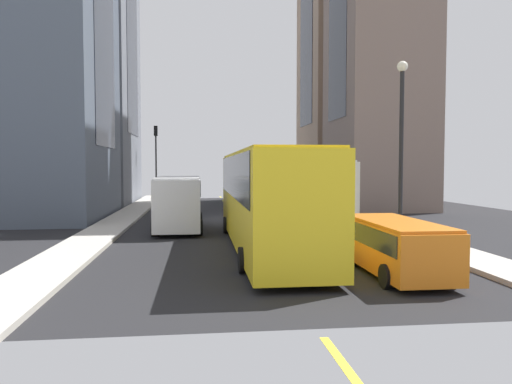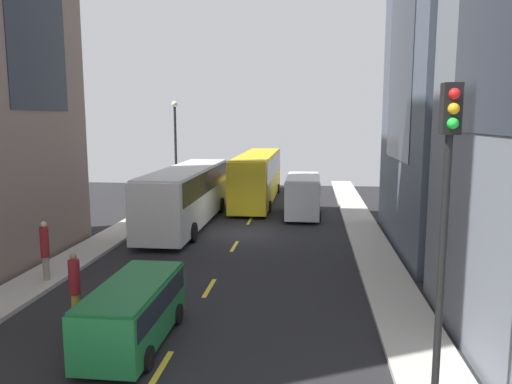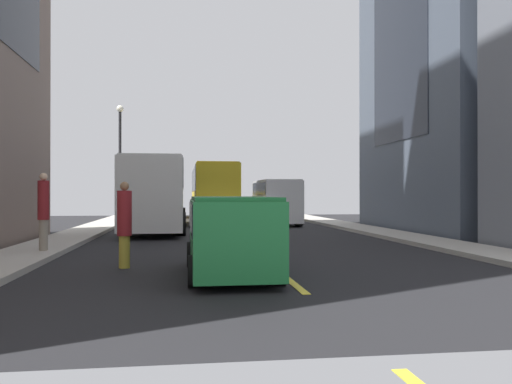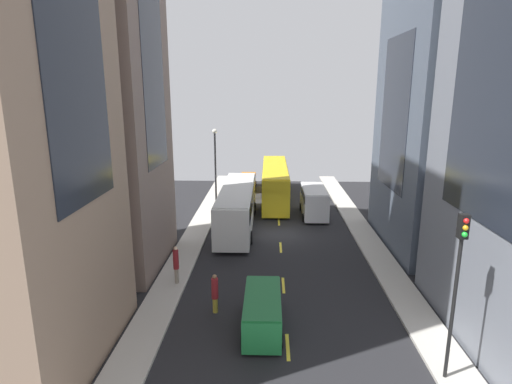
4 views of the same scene
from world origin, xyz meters
TOP-DOWN VIEW (x-y plane):
  - ground_plane at (0.00, 0.00)m, footprint 39.05×39.05m
  - sidewalk_west at (-6.59, 0.00)m, footprint 1.87×44.00m
  - sidewalk_east at (6.59, 0.00)m, footprint 1.87×44.00m
  - lane_stripe_0 at (0.00, -21.00)m, footprint 0.16×2.00m
  - lane_stripe_1 at (0.00, -15.00)m, footprint 0.16×2.00m
  - lane_stripe_2 at (0.00, -9.00)m, footprint 0.16×2.00m
  - lane_stripe_3 at (0.00, -3.00)m, footprint 0.16×2.00m
  - lane_stripe_4 at (0.00, 3.00)m, footprint 0.16×2.00m
  - lane_stripe_5 at (0.00, 9.00)m, footprint 0.16×2.00m
  - lane_stripe_6 at (0.00, 15.00)m, footprint 0.16×2.00m
  - lane_stripe_7 at (0.00, 21.00)m, footprint 0.16×2.00m
  - building_west_0 at (-12.59, -16.21)m, footprint 9.83×8.90m
  - building_west_1 at (-10.78, -6.07)m, footprint 6.17×8.10m
  - building_east_0 at (11.59, -14.32)m, footprint 7.81×11.65m
  - building_east_1 at (11.40, -1.90)m, footprint 7.43×10.92m
  - city_bus_white at (-3.47, 1.58)m, footprint 2.80×12.71m
  - streetcar_yellow at (-0.27, 10.27)m, footprint 2.70×13.75m
  - delivery_van_white at (3.16, 4.90)m, footprint 2.25×5.54m
  - car_orange_0 at (-3.30, 15.26)m, footprint 1.88×4.69m
  - car_green_1 at (-1.14, -13.61)m, footprint 1.88×4.50m
  - pedestrian_crossing_near at (-3.57, -12.12)m, footprint 0.35×0.35m
  - pedestrian_crossing_mid at (-6.19, -9.17)m, footprint 0.32×0.32m
  - traffic_light_near_corner at (6.05, -16.97)m, footprint 0.32×0.44m
  - streetlamp_near at (-6.15, 8.93)m, footprint 0.44×0.44m

SIDE VIEW (x-z plane):
  - ground_plane at x=0.00m, z-range 0.00..0.00m
  - lane_stripe_0 at x=0.00m, z-range 0.00..0.01m
  - lane_stripe_1 at x=0.00m, z-range 0.00..0.01m
  - lane_stripe_2 at x=0.00m, z-range 0.00..0.01m
  - lane_stripe_3 at x=0.00m, z-range 0.00..0.01m
  - lane_stripe_4 at x=0.00m, z-range 0.00..0.01m
  - lane_stripe_5 at x=0.00m, z-range 0.00..0.01m
  - lane_stripe_6 at x=0.00m, z-range 0.00..0.01m
  - lane_stripe_7 at x=0.00m, z-range 0.00..0.01m
  - sidewalk_west at x=-6.59m, z-range 0.00..0.15m
  - sidewalk_east at x=6.59m, z-range 0.00..0.15m
  - car_orange_0 at x=-3.30m, z-range 0.14..1.68m
  - car_green_1 at x=-1.14m, z-range 0.15..1.88m
  - pedestrian_crossing_near at x=-3.57m, z-range 0.06..2.14m
  - pedestrian_crossing_mid at x=-6.19m, z-range 0.23..2.48m
  - delivery_van_white at x=3.16m, z-range 0.22..2.80m
  - city_bus_white at x=-3.47m, z-range 0.33..3.69m
  - streetcar_yellow at x=-0.27m, z-range 0.33..3.92m
  - streetlamp_near at x=-6.15m, z-range 0.95..8.21m
  - traffic_light_near_corner at x=6.05m, z-range 1.39..8.02m
  - building_east_1 at x=11.40m, z-range 0.00..18.87m
  - building_east_0 at x=11.59m, z-range 0.00..25.79m
  - building_west_1 at x=-10.78m, z-range 0.00..28.88m
  - building_west_0 at x=-12.59m, z-range 0.00..30.66m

